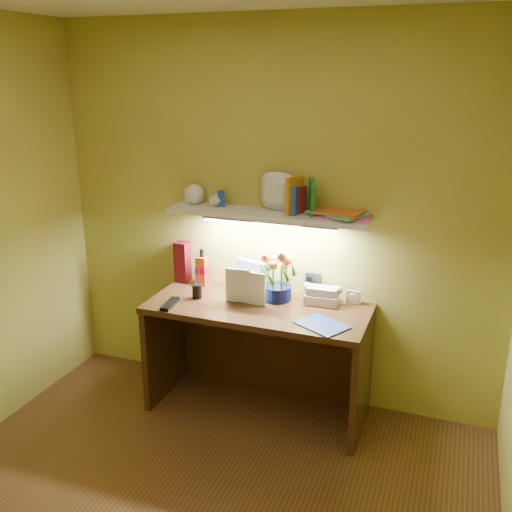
{
  "coord_description": "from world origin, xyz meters",
  "views": [
    {
      "loc": [
        1.14,
        -1.92,
        2.15
      ],
      "look_at": [
        -0.07,
        1.35,
        1.03
      ],
      "focal_mm": 40.0,
      "sensor_mm": 36.0,
      "label": 1
    }
  ],
  "objects_px": {
    "flower_bouquet": "(277,275)",
    "desk_clock": "(354,297)",
    "desk": "(258,359)",
    "telephone": "(323,294)",
    "whisky_bottle": "(202,267)"
  },
  "relations": [
    {
      "from": "flower_bouquet",
      "to": "desk",
      "type": "bearing_deg",
      "value": -119.72
    },
    {
      "from": "flower_bouquet",
      "to": "telephone",
      "type": "height_order",
      "value": "flower_bouquet"
    },
    {
      "from": "desk",
      "to": "flower_bouquet",
      "type": "bearing_deg",
      "value": 60.28
    },
    {
      "from": "desk",
      "to": "whisky_bottle",
      "type": "distance_m",
      "value": 0.73
    },
    {
      "from": "desk",
      "to": "telephone",
      "type": "distance_m",
      "value": 0.6
    },
    {
      "from": "desk",
      "to": "whisky_bottle",
      "type": "height_order",
      "value": "whisky_bottle"
    },
    {
      "from": "desk",
      "to": "telephone",
      "type": "bearing_deg",
      "value": 26.47
    },
    {
      "from": "flower_bouquet",
      "to": "whisky_bottle",
      "type": "height_order",
      "value": "flower_bouquet"
    },
    {
      "from": "telephone",
      "to": "whisky_bottle",
      "type": "distance_m",
      "value": 0.86
    },
    {
      "from": "desk_clock",
      "to": "flower_bouquet",
      "type": "bearing_deg",
      "value": -169.99
    },
    {
      "from": "telephone",
      "to": "whisky_bottle",
      "type": "bearing_deg",
      "value": 175.38
    },
    {
      "from": "desk",
      "to": "flower_bouquet",
      "type": "height_order",
      "value": "flower_bouquet"
    },
    {
      "from": "flower_bouquet",
      "to": "desk_clock",
      "type": "distance_m",
      "value": 0.5
    },
    {
      "from": "desk",
      "to": "telephone",
      "type": "relative_size",
      "value": 6.64
    },
    {
      "from": "flower_bouquet",
      "to": "desk_clock",
      "type": "bearing_deg",
      "value": 12.48
    }
  ]
}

